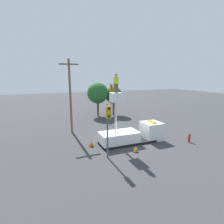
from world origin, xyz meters
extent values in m
plane|color=#38383A|center=(0.00, 0.00, 0.00)|extent=(120.00, 120.00, 0.00)
cube|color=black|center=(0.00, 0.00, 0.12)|extent=(5.86, 2.07, 0.24)
cube|color=white|center=(-0.97, 0.00, 0.64)|extent=(3.92, 2.01, 1.29)
cube|color=white|center=(2.93, 0.00, 0.96)|extent=(1.94, 2.01, 1.91)
cube|color=black|center=(3.91, 0.00, 1.34)|extent=(0.03, 1.71, 0.76)
cube|color=orange|center=(2.93, 0.00, 1.98)|extent=(0.36, 1.20, 0.14)
cylinder|color=silver|center=(-1.33, 0.00, 2.89)|extent=(0.22, 0.22, 3.20)
cube|color=white|center=(-1.33, 0.00, 4.84)|extent=(0.98, 0.98, 0.90)
cube|color=brown|center=(-1.33, 0.00, 5.71)|extent=(0.34, 0.26, 0.84)
cube|color=#D1E519|center=(-1.33, 0.00, 6.46)|extent=(0.40, 0.26, 0.66)
sphere|color=#9E704C|center=(-1.33, 0.00, 6.90)|extent=(0.23, 0.23, 0.23)
cylinder|color=orange|center=(-1.33, 0.00, 6.99)|extent=(0.26, 0.26, 0.09)
cylinder|color=#515156|center=(-3.11, -2.39, 2.33)|extent=(0.14, 0.14, 4.67)
cube|color=#B79314|center=(-3.11, -2.60, 4.02)|extent=(0.34, 0.28, 1.00)
sphere|color=#490707|center=(-3.11, -2.78, 4.33)|extent=(0.22, 0.22, 0.22)
sphere|color=gold|center=(-3.11, -2.78, 4.02)|extent=(0.22, 0.22, 0.22)
sphere|color=#083710|center=(-3.11, -2.78, 3.71)|extent=(0.22, 0.22, 0.22)
cylinder|color=#515156|center=(0.94, 7.06, 2.93)|extent=(0.14, 0.14, 5.87)
cube|color=#B79314|center=(0.94, 6.85, 5.22)|extent=(0.34, 0.28, 1.00)
sphere|color=red|center=(0.94, 6.67, 5.53)|extent=(0.22, 0.22, 0.22)
sphere|color=#503C07|center=(0.94, 6.67, 5.22)|extent=(0.22, 0.22, 0.22)
sphere|color=#083710|center=(0.94, 6.67, 4.91)|extent=(0.22, 0.22, 0.22)
cylinder|color=#B2231E|center=(6.15, -2.22, 0.39)|extent=(0.22, 0.22, 0.79)
sphere|color=#B2231E|center=(6.15, -2.22, 0.84)|extent=(0.19, 0.19, 0.19)
cylinder|color=#B2231E|center=(5.98, -2.22, 0.47)|extent=(0.12, 0.09, 0.09)
cylinder|color=#B2231E|center=(6.32, -2.22, 0.47)|extent=(0.12, 0.09, 0.09)
cube|color=black|center=(-3.73, 0.55, 0.01)|extent=(0.49, 0.49, 0.03)
cone|color=orange|center=(-3.73, 0.55, 0.36)|extent=(0.41, 0.41, 0.72)
cylinder|color=white|center=(-3.73, 0.55, 0.39)|extent=(0.21, 0.21, 0.10)
cube|color=black|center=(-0.30, -2.23, 0.01)|extent=(0.50, 0.50, 0.03)
cone|color=orange|center=(-0.30, -2.23, 0.29)|extent=(0.42, 0.42, 0.59)
cylinder|color=white|center=(-0.30, -2.23, 0.32)|extent=(0.22, 0.22, 0.08)
cylinder|color=brown|center=(1.04, 13.35, 1.36)|extent=(0.36, 0.36, 2.72)
sphere|color=#235B28|center=(1.04, 13.35, 3.99)|extent=(3.61, 3.61, 3.61)
cylinder|color=brown|center=(3.91, 13.16, 1.26)|extent=(0.36, 0.36, 2.51)
sphere|color=#235B28|center=(3.91, 13.16, 3.56)|extent=(2.99, 2.99, 2.99)
cylinder|color=brown|center=(-4.75, 5.80, 4.39)|extent=(0.26, 0.26, 8.78)
cube|color=brown|center=(-4.75, 5.80, 8.18)|extent=(2.20, 0.16, 0.16)
camera|label=1|loc=(-7.96, -15.31, 6.84)|focal=28.00mm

